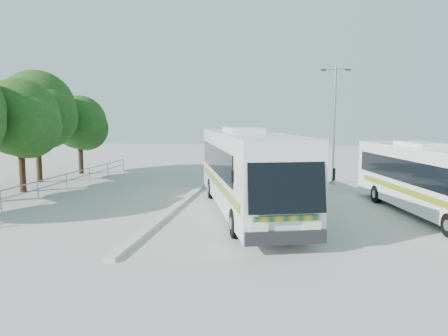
% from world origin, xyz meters
% --- Properties ---
extents(ground, '(100.00, 100.00, 0.00)m').
position_xyz_m(ground, '(0.00, 0.00, 0.00)').
color(ground, '#A3A39E').
rests_on(ground, ground).
extents(kerb_divider, '(0.40, 16.00, 0.15)m').
position_xyz_m(kerb_divider, '(-2.30, 2.00, 0.07)').
color(kerb_divider, '#B2B2AD').
rests_on(kerb_divider, ground).
extents(railing, '(0.06, 22.00, 1.00)m').
position_xyz_m(railing, '(-10.00, 4.00, 0.74)').
color(railing, gray).
rests_on(railing, ground).
extents(tree_far_c, '(4.97, 4.69, 6.49)m').
position_xyz_m(tree_far_c, '(-12.12, 5.10, 4.26)').
color(tree_far_c, '#382314').
rests_on(tree_far_c, ground).
extents(tree_far_d, '(5.62, 5.30, 7.33)m').
position_xyz_m(tree_far_d, '(-13.31, 8.80, 4.82)').
color(tree_far_d, '#382314').
rests_on(tree_far_d, ground).
extents(tree_far_e, '(4.54, 4.28, 5.92)m').
position_xyz_m(tree_far_e, '(-12.63, 13.30, 3.89)').
color(tree_far_e, '#382314').
rests_on(tree_far_e, ground).
extents(coach_main, '(6.10, 13.15, 3.60)m').
position_xyz_m(coach_main, '(1.08, 1.51, 1.97)').
color(coach_main, silver).
rests_on(coach_main, ground).
extents(coach_adjacent, '(4.35, 11.00, 2.99)m').
position_xyz_m(coach_adjacent, '(8.95, 1.93, 1.64)').
color(coach_adjacent, silver).
rests_on(coach_adjacent, ground).
extents(lamppost, '(1.82, 0.18, 7.45)m').
position_xyz_m(lamppost, '(5.78, 10.60, 4.11)').
color(lamppost, '#999BA1').
rests_on(lamppost, ground).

